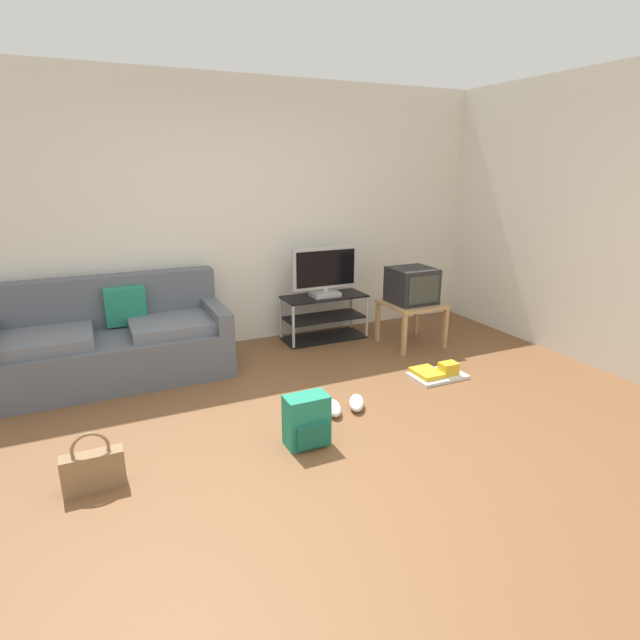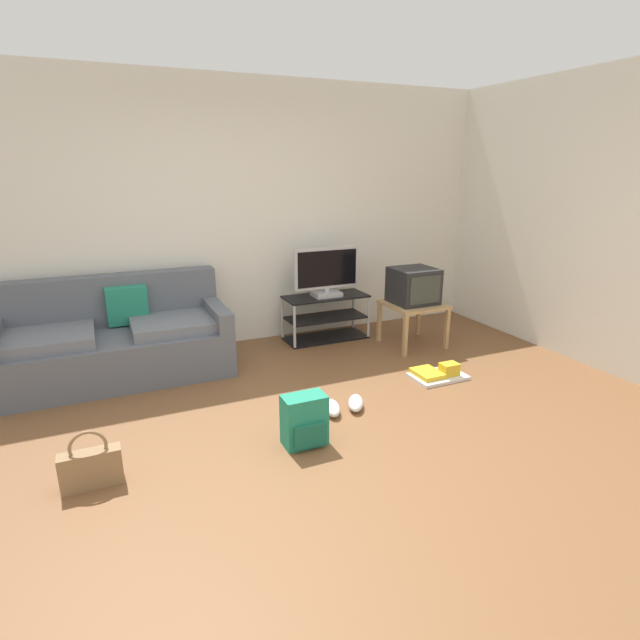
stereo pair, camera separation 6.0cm
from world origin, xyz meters
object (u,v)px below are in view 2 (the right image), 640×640
at_px(flat_tv, 327,273).
at_px(handbag, 91,467).
at_px(side_table, 413,309).
at_px(sneakers_pair, 344,405).
at_px(crt_tv, 414,286).
at_px(backpack, 304,421).
at_px(tv_stand, 326,317).
at_px(floor_tray, 438,374).
at_px(couch, 115,342).

distance_m(flat_tv, handbag, 3.12).
xyz_separation_m(side_table, handbag, (-3.16, -1.33, -0.27)).
bearing_deg(handbag, side_table, 22.78).
height_order(handbag, sneakers_pair, handbag).
distance_m(flat_tv, side_table, 1.00).
relative_size(crt_tv, handbag, 1.19).
bearing_deg(handbag, backpack, -3.06).
bearing_deg(handbag, tv_stand, 38.27).
bearing_deg(tv_stand, side_table, -37.30).
distance_m(tv_stand, backpack, 2.24).
height_order(tv_stand, backpack, tv_stand).
height_order(side_table, floor_tray, side_table).
height_order(couch, handbag, couch).
height_order(couch, crt_tv, couch).
bearing_deg(side_table, handbag, -157.22).
bearing_deg(floor_tray, couch, 154.36).
relative_size(flat_tv, handbag, 2.00).
distance_m(side_table, sneakers_pair, 1.76).
bearing_deg(floor_tray, crt_tv, 71.74).
height_order(side_table, sneakers_pair, side_table).
height_order(couch, tv_stand, couch).
bearing_deg(side_table, backpack, -142.42).
relative_size(backpack, handbag, 0.98).
relative_size(couch, handbag, 5.37).
relative_size(side_table, handbag, 1.55).
bearing_deg(crt_tv, couch, 172.11).
xyz_separation_m(crt_tv, sneakers_pair, (-1.35, -1.09, -0.60)).
bearing_deg(tv_stand, backpack, -118.39).
xyz_separation_m(flat_tv, crt_tv, (0.75, -0.53, -0.10)).
bearing_deg(sneakers_pair, floor_tray, 11.92).
bearing_deg(backpack, tv_stand, 49.21).
distance_m(couch, handbag, 1.78).
distance_m(handbag, sneakers_pair, 1.83).
xyz_separation_m(crt_tv, backpack, (-1.82, -1.42, -0.47)).
height_order(flat_tv, floor_tray, flat_tv).
relative_size(backpack, floor_tray, 0.74).
distance_m(couch, flat_tv, 2.22).
bearing_deg(sneakers_pair, flat_tv, 69.81).
relative_size(tv_stand, backpack, 2.53).
bearing_deg(couch, tv_stand, 3.99).
distance_m(crt_tv, floor_tray, 1.09).
xyz_separation_m(backpack, sneakers_pair, (0.47, 0.33, -0.13)).
bearing_deg(floor_tray, sneakers_pair, -168.08).
relative_size(couch, backpack, 5.50).
relative_size(crt_tv, backpack, 1.22).
bearing_deg(flat_tv, crt_tv, -35.40).
bearing_deg(flat_tv, tv_stand, 90.00).
xyz_separation_m(tv_stand, floor_tray, (0.47, -1.42, -0.20)).
bearing_deg(tv_stand, handbag, -141.73).
xyz_separation_m(side_table, sneakers_pair, (-1.35, -1.07, -0.35)).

